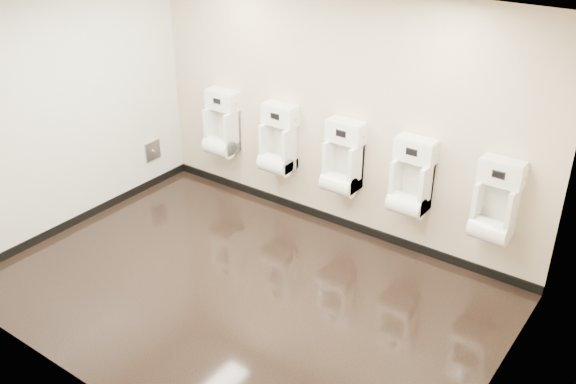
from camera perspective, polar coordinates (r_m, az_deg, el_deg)
name	(u,v)px	position (r m, az deg, el deg)	size (l,w,h in m)	color
ground	(241,292)	(6.61, -4.18, -8.87)	(5.00, 3.50, 0.00)	black
ceiling	(230,12)	(5.44, -5.21, 15.61)	(5.00, 3.50, 0.00)	silver
back_wall	(337,113)	(7.20, 4.40, 7.01)	(5.00, 0.02, 2.80)	beige
front_wall	(80,252)	(4.86, -18.03, -5.11)	(5.00, 0.02, 2.80)	beige
left_wall	(64,112)	(7.64, -19.26, 6.76)	(0.02, 3.50, 2.80)	beige
right_wall	(505,255)	(4.85, 18.76, -5.37)	(0.02, 3.50, 2.80)	beige
tile_overlay_left	(65,112)	(7.64, -19.24, 6.75)	(0.01, 3.50, 2.80)	silver
skirting_back	(333,219)	(7.76, 4.00, -2.38)	(5.00, 0.02, 0.10)	black
skirting_left	(83,217)	(8.18, -17.77, -2.11)	(0.02, 3.50, 0.10)	black
access_panel	(152,151)	(8.64, -11.96, 3.62)	(0.04, 0.25, 0.25)	#9E9EA3
urinal_0	(222,128)	(8.17, -5.92, 5.69)	(0.44, 0.33, 0.82)	white
urinal_1	(278,144)	(7.65, -0.88, 4.28)	(0.44, 0.33, 0.82)	white
urinal_2	(342,163)	(7.19, 4.87, 2.61)	(0.44, 0.33, 0.82)	white
urinal_3	(411,182)	(6.85, 10.88, 0.84)	(0.44, 0.33, 0.82)	white
urinal_4	(495,207)	(6.57, 17.92, -1.25)	(0.44, 0.33, 0.82)	white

